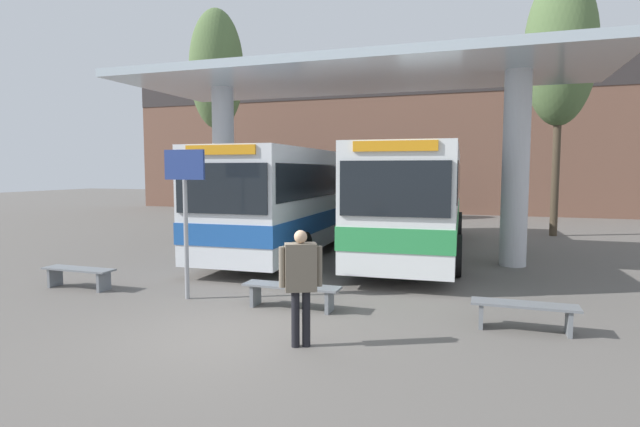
% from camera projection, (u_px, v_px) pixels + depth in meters
% --- Properties ---
extents(ground_plane, '(100.00, 100.00, 0.00)m').
position_uv_depth(ground_plane, '(240.00, 332.00, 8.13)').
color(ground_plane, '#605B56').
extents(townhouse_backdrop, '(40.00, 0.58, 9.37)m').
position_uv_depth(townhouse_backdrop, '(423.00, 123.00, 29.98)').
color(townhouse_backdrop, brown).
rests_on(townhouse_backdrop, ground_plane).
extents(station_canopy, '(13.96, 5.65, 5.54)m').
position_uv_depth(station_canopy, '(356.00, 96.00, 14.79)').
color(station_canopy, silver).
rests_on(station_canopy, ground_plane).
extents(transit_bus_left_bay, '(3.00, 10.80, 3.23)m').
position_uv_depth(transit_bus_left_bay, '(298.00, 195.00, 16.46)').
color(transit_bus_left_bay, silver).
rests_on(transit_bus_left_bay, ground_plane).
extents(transit_bus_center_bay, '(3.18, 11.96, 3.27)m').
position_uv_depth(transit_bus_center_bay, '(418.00, 195.00, 16.06)').
color(transit_bus_center_bay, white).
rests_on(transit_bus_center_bay, ground_plane).
extents(waiting_bench_near_pillar, '(1.89, 0.44, 0.46)m').
position_uv_depth(waiting_bench_near_pillar, '(291.00, 291.00, 9.46)').
color(waiting_bench_near_pillar, slate).
rests_on(waiting_bench_near_pillar, ground_plane).
extents(waiting_bench_mid_platform, '(1.71, 0.44, 0.46)m').
position_uv_depth(waiting_bench_mid_platform, '(79.00, 273.00, 11.08)').
color(waiting_bench_mid_platform, slate).
rests_on(waiting_bench_mid_platform, ground_plane).
extents(waiting_bench_far_platform, '(1.67, 0.44, 0.46)m').
position_uv_depth(waiting_bench_far_platform, '(524.00, 310.00, 8.16)').
color(waiting_bench_far_platform, slate).
rests_on(waiting_bench_far_platform, ground_plane).
extents(info_sign_platform, '(0.90, 0.09, 3.04)m').
position_uv_depth(info_sign_platform, '(185.00, 193.00, 10.05)').
color(info_sign_platform, gray).
rests_on(info_sign_platform, ground_plane).
extents(pedestrian_waiting, '(0.62, 0.43, 1.76)m').
position_uv_depth(pedestrian_waiting, '(301.00, 276.00, 7.37)').
color(pedestrian_waiting, black).
rests_on(pedestrian_waiting, ground_plane).
extents(poplar_tree_behind_left, '(2.71, 2.71, 10.32)m').
position_uv_depth(poplar_tree_behind_left, '(561.00, 50.00, 19.38)').
color(poplar_tree_behind_left, '#473A2B').
rests_on(poplar_tree_behind_left, ground_plane).
extents(poplar_tree_behind_right, '(2.75, 2.75, 10.80)m').
position_uv_depth(poplar_tree_behind_right, '(217.00, 71.00, 25.48)').
color(poplar_tree_behind_right, '#473A2B').
rests_on(poplar_tree_behind_right, ground_plane).
extents(parked_car_street, '(4.41, 2.18, 2.16)m').
position_uv_depth(parked_car_street, '(276.00, 197.00, 28.78)').
color(parked_car_street, navy).
rests_on(parked_car_street, ground_plane).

